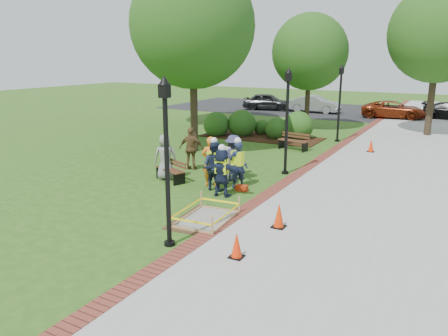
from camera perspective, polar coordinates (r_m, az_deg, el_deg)
The scene contains 35 objects.
ground at distance 14.37m, azimuth -4.09°, elevation -4.67°, with size 100.00×100.00×0.00m, color #285116.
sidewalk at distance 21.98m, azimuth 21.96°, elevation 1.07°, with size 6.00×60.00×0.02m, color #9E9E99.
brick_edging at distance 22.58m, azimuth 13.80°, elevation 2.06°, with size 0.50×60.00×0.03m, color maroon.
mulch_bed at distance 26.00m, azimuth 4.88°, elevation 4.03°, with size 7.00×3.00×0.05m, color #381E0F.
parking_lot at distance 39.34m, azimuth 18.11°, elevation 6.88°, with size 36.00×12.00×0.01m, color black.
wet_concrete_pad at distance 12.87m, azimuth -2.31°, elevation -5.85°, with size 1.89×2.43×0.55m.
bench_near at distance 16.96m, azimuth -6.99°, elevation -0.84°, with size 1.55×1.02×0.80m.
bench_far at distance 22.70m, azimuth 9.02°, elevation 3.03°, with size 1.66×0.80×0.86m.
cone_front at distance 10.54m, azimuth 1.66°, elevation -10.11°, with size 0.34×0.34×0.66m.
cone_back at distance 12.36m, azimuth 7.19°, elevation -6.23°, with size 0.37×0.37×0.74m.
cone_far at distance 23.08m, azimuth 18.65°, elevation 2.76°, with size 0.34×0.34×0.67m.
toolbox at distance 15.64m, azimuth 2.33°, elevation -2.63°, with size 0.43×0.23×0.21m, color #BB2E0E.
lamp_near at distance 10.64m, azimuth -7.52°, elevation 2.30°, with size 0.28×0.28×4.26m.
lamp_mid at distance 17.62m, azimuth 8.24°, elevation 7.07°, with size 0.28×0.28×4.26m.
lamp_far at distance 25.21m, azimuth 14.90°, elevation 8.92°, with size 0.28×0.28×4.26m.
tree_left at distance 21.84m, azimuth -4.12°, elevation 18.05°, with size 5.97×5.97×9.08m.
tree_back at distance 28.92m, azimuth 11.13°, elevation 14.64°, with size 4.79×4.79×7.33m.
tree_right at distance 29.12m, azimuth 26.25°, elevation 15.50°, with size 5.71×5.71×8.83m.
tree_far at distance 30.46m, azimuth -4.27°, elevation 18.48°, with size 6.81×6.81×10.28m.
shrub_a at distance 26.55m, azimuth -1.00°, elevation 4.25°, with size 1.56×1.56×1.56m, color #1E4814.
shrub_b at distance 26.54m, azimuth 2.33°, elevation 4.24°, with size 1.70×1.70×1.70m, color #1E4814.
shrub_c at distance 25.80m, azimuth 6.86°, elevation 3.85°, with size 1.32×1.32×1.32m, color #1E4814.
shrub_d at distance 25.92m, azimuth 9.59°, elevation 3.80°, with size 1.74×1.74×1.74m, color #1E4814.
shrub_e at distance 27.11m, azimuth 4.94°, elevation 4.41°, with size 0.98×0.98×0.98m, color #1E4814.
casual_person_a at distance 17.05m, azimuth -7.66°, elevation 1.43°, with size 0.68×0.61×1.79m.
casual_person_b at distance 16.01m, azimuth -1.73°, elevation 0.84°, with size 0.70×0.59×1.86m.
casual_person_c at distance 17.29m, azimuth 1.08°, elevation 1.57°, with size 0.63×0.52×1.69m.
casual_person_d at distance 18.43m, azimuth -4.28°, elevation 2.54°, with size 0.65×0.50×1.82m.
casual_person_e at distance 16.65m, azimuth 1.24°, elevation 1.26°, with size 0.59×0.39×1.80m.
hivis_worker_a at distance 14.85m, azimuth -0.28°, elevation -0.34°, with size 0.57×0.40×1.82m.
hivis_worker_b at distance 15.82m, azimuth 1.77°, elevation 0.66°, with size 0.63×0.65×1.87m.
hivis_worker_c at distance 15.58m, azimuth -1.31°, elevation 0.53°, with size 0.57×0.37×1.92m.
parked_car_a at distance 39.60m, azimuth 5.72°, elevation 7.56°, with size 4.96×2.16×1.62m, color black.
parked_car_b at distance 38.40m, azimuth 11.72°, elevation 7.12°, with size 4.73×2.06×1.54m, color #939498.
parked_car_c at distance 36.59m, azimuth 21.19°, elevation 6.10°, with size 4.44×1.93×1.45m, color maroon.
Camera 1 is at (7.49, -11.33, 4.69)m, focal length 35.00 mm.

